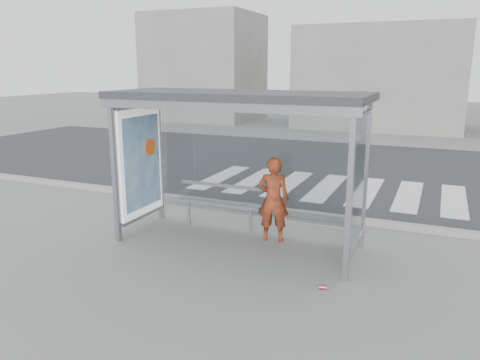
% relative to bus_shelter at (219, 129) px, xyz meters
% --- Properties ---
extents(ground, '(80.00, 80.00, 0.00)m').
position_rel_bus_shelter_xyz_m(ground, '(0.37, -0.06, -1.98)').
color(ground, slate).
rests_on(ground, ground).
extents(road, '(30.00, 10.00, 0.01)m').
position_rel_bus_shelter_xyz_m(road, '(0.37, 6.94, -1.98)').
color(road, '#2A2A2C').
rests_on(road, ground).
extents(curb, '(30.00, 0.18, 0.12)m').
position_rel_bus_shelter_xyz_m(curb, '(0.37, 1.89, -1.92)').
color(curb, gray).
rests_on(curb, ground).
extents(crosswalk, '(7.55, 3.00, 0.00)m').
position_rel_bus_shelter_xyz_m(crosswalk, '(1.37, 4.44, -1.98)').
color(crosswalk, silver).
rests_on(crosswalk, ground).
extents(bus_shelter, '(4.25, 1.65, 2.62)m').
position_rel_bus_shelter_xyz_m(bus_shelter, '(0.00, 0.00, 0.00)').
color(bus_shelter, gray).
rests_on(bus_shelter, ground).
extents(building_left, '(6.00, 5.00, 6.00)m').
position_rel_bus_shelter_xyz_m(building_left, '(-9.63, 17.94, 1.02)').
color(building_left, slate).
rests_on(building_left, ground).
extents(building_center, '(8.00, 5.00, 5.00)m').
position_rel_bus_shelter_xyz_m(building_center, '(0.37, 17.94, 0.52)').
color(building_center, slate).
rests_on(building_center, ground).
extents(person, '(0.63, 0.49, 1.51)m').
position_rel_bus_shelter_xyz_m(person, '(0.87, 0.36, -1.23)').
color(person, '#D24313').
rests_on(person, ground).
extents(bench, '(1.68, 0.21, 0.87)m').
position_rel_bus_shelter_xyz_m(bench, '(-0.27, 0.52, -1.47)').
color(bench, slate).
rests_on(bench, ground).
extents(soda_can, '(0.12, 0.08, 0.06)m').
position_rel_bus_shelter_xyz_m(soda_can, '(2.15, -1.16, -1.95)').
color(soda_can, '#CB3B6B').
rests_on(soda_can, ground).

